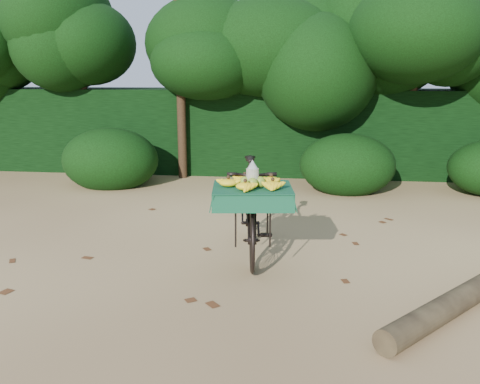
# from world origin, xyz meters

# --- Properties ---
(ground) EXTENTS (80.00, 80.00, 0.00)m
(ground) POSITION_xyz_m (0.00, 0.00, 0.00)
(ground) COLOR tan
(ground) RESTS_ON ground
(vendor_bicycle) EXTENTS (0.93, 1.98, 1.17)m
(vendor_bicycle) POSITION_xyz_m (0.09, 0.77, 0.59)
(vendor_bicycle) COLOR black
(vendor_bicycle) RESTS_ON ground
(fallen_log) EXTENTS (2.28, 2.47, 0.23)m
(fallen_log) POSITION_xyz_m (2.40, -0.20, 0.11)
(fallen_log) COLOR brown
(fallen_log) RESTS_ON ground
(hedge_backdrop) EXTENTS (26.00, 1.80, 1.80)m
(hedge_backdrop) POSITION_xyz_m (0.00, 6.30, 0.90)
(hedge_backdrop) COLOR black
(hedge_backdrop) RESTS_ON ground
(tree_row) EXTENTS (14.50, 2.00, 4.00)m
(tree_row) POSITION_xyz_m (-0.65, 5.50, 2.00)
(tree_row) COLOR black
(tree_row) RESTS_ON ground
(bush_clumps) EXTENTS (8.80, 1.70, 0.90)m
(bush_clumps) POSITION_xyz_m (0.50, 4.30, 0.45)
(bush_clumps) COLOR black
(bush_clumps) RESTS_ON ground
(leaf_litter) EXTENTS (7.00, 7.30, 0.01)m
(leaf_litter) POSITION_xyz_m (0.00, 0.65, 0.01)
(leaf_litter) COLOR #552E16
(leaf_litter) RESTS_ON ground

